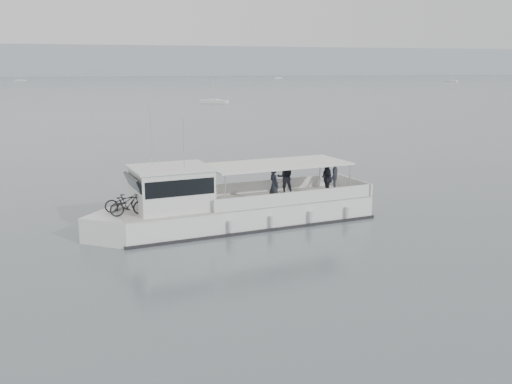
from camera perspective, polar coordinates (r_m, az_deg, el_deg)
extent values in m
plane|color=#545E63|center=(33.27, 4.98, -1.04)|extent=(1400.00, 1400.00, 0.00)
cube|color=#939EA8|center=(590.17, -16.11, 12.46)|extent=(1400.00, 90.00, 28.00)
cube|color=white|center=(28.51, -0.96, -2.27)|extent=(13.07, 5.05, 1.38)
cube|color=white|center=(26.71, -13.61, -3.63)|extent=(3.42, 3.42, 1.38)
cube|color=beige|center=(28.35, -0.97, -0.92)|extent=(13.07, 5.05, 0.06)
cube|color=black|center=(28.62, -0.96, -3.09)|extent=(13.29, 5.20, 0.19)
cube|color=white|center=(30.51, 1.09, 0.64)|extent=(8.43, 1.23, 0.64)
cube|color=white|center=(27.66, 4.01, -0.60)|extent=(8.43, 1.23, 0.64)
cube|color=white|center=(31.28, 9.69, 0.76)|extent=(0.55, 3.38, 0.64)
cube|color=white|center=(26.88, -8.46, 0.30)|extent=(3.74, 3.29, 1.91)
cube|color=black|center=(26.46, -11.89, 0.33)|extent=(0.94, 2.71, 1.23)
cube|color=black|center=(26.82, -8.48, 0.97)|extent=(3.54, 3.30, 0.74)
cube|color=white|center=(26.69, -8.53, 2.42)|extent=(3.98, 3.53, 0.11)
cube|color=white|center=(28.71, 2.13, 2.81)|extent=(7.57, 4.11, 0.08)
cylinder|color=silver|center=(26.18, -3.08, -0.08)|extent=(0.07, 0.07, 1.75)
cylinder|color=silver|center=(28.91, -5.24, 1.07)|extent=(0.07, 0.07, 1.75)
cylinder|color=silver|center=(29.29, 9.38, 1.10)|extent=(0.07, 0.07, 1.75)
cylinder|color=silver|center=(31.76, 6.40, 2.06)|extent=(0.07, 0.07, 1.75)
cylinder|color=silver|center=(27.25, -10.47, 5.48)|extent=(0.04, 0.04, 2.76)
cylinder|color=silver|center=(25.93, -7.25, 4.78)|extent=(0.04, 0.04, 2.33)
cylinder|color=silver|center=(26.24, -2.52, -3.45)|extent=(0.29, 0.29, 0.53)
cylinder|color=silver|center=(27.08, 1.65, -2.95)|extent=(0.29, 0.29, 0.53)
cylinder|color=silver|center=(28.05, 5.55, -2.46)|extent=(0.29, 0.29, 0.53)
cylinder|color=silver|center=(29.14, 9.17, -2.00)|extent=(0.29, 0.29, 0.53)
imported|color=black|center=(26.90, -13.02, -0.92)|extent=(1.89, 0.87, 0.96)
imported|color=black|center=(26.09, -12.64, -1.25)|extent=(1.72, 0.69, 1.01)
imported|color=#23262F|center=(27.75, 1.82, 0.67)|extent=(0.53, 0.71, 1.78)
imported|color=#23262F|center=(29.89, 2.94, 1.51)|extent=(0.98, 0.82, 1.78)
imported|color=#23262F|center=(29.54, 7.09, 1.30)|extent=(0.46, 1.05, 1.78)
imported|color=#23262F|center=(30.97, 7.75, 1.79)|extent=(1.18, 1.33, 1.78)
cube|color=white|center=(344.97, 18.88, 10.45)|extent=(5.37, 8.24, 0.75)
cube|color=white|center=(344.96, 18.88, 10.50)|extent=(3.10, 3.40, 0.45)
cylinder|color=silver|center=(344.90, 18.94, 11.21)|extent=(0.08, 0.08, 8.67)
cube|color=white|center=(425.67, 2.20, 11.32)|extent=(6.08, 2.68, 0.75)
cube|color=white|center=(425.66, 2.20, 11.36)|extent=(2.26, 1.91, 0.45)
cube|color=white|center=(128.72, -4.27, 9.01)|extent=(6.44, 5.90, 0.75)
cube|color=white|center=(128.70, -4.28, 9.15)|extent=(2.97, 2.92, 0.45)
cylinder|color=silver|center=(128.55, -4.30, 10.76)|extent=(0.08, 0.08, 7.30)
cube|color=white|center=(370.02, -22.51, 10.26)|extent=(7.05, 4.93, 0.75)
cube|color=white|center=(370.02, -22.52, 10.31)|extent=(2.97, 2.75, 0.45)
cylinder|color=silver|center=(369.97, -22.57, 10.88)|extent=(0.08, 0.08, 7.47)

